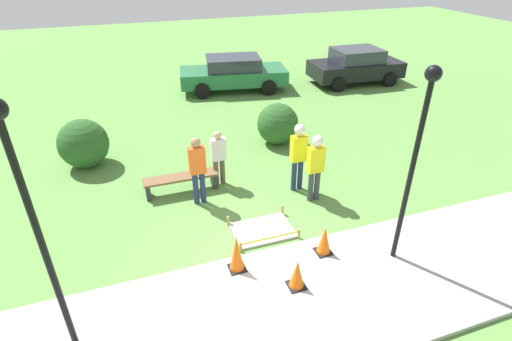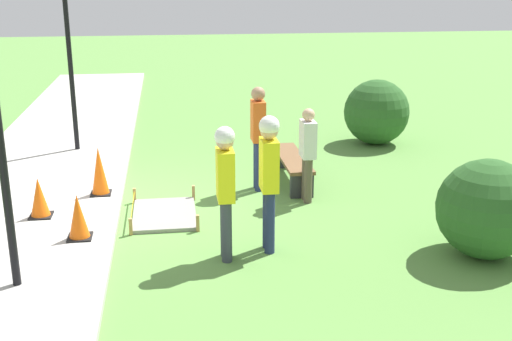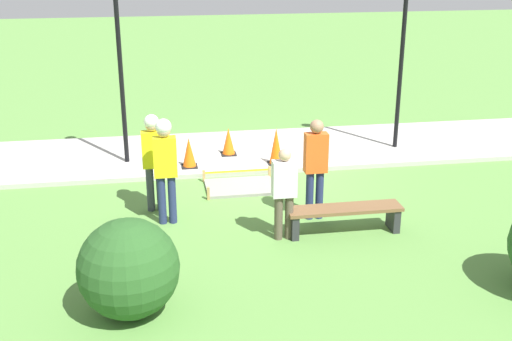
{
  "view_description": "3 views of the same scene",
  "coord_description": "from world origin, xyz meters",
  "px_view_note": "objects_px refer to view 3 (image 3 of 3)",
  "views": [
    {
      "loc": [
        -1.97,
        -6.17,
        5.86
      ],
      "look_at": [
        0.9,
        2.07,
        0.84
      ],
      "focal_mm": 28.0,
      "sensor_mm": 36.0,
      "label": 1
    },
    {
      "loc": [
        10.19,
        0.83,
        3.71
      ],
      "look_at": [
        0.81,
        2.14,
        0.77
      ],
      "focal_mm": 45.0,
      "sensor_mm": 36.0,
      "label": 2
    },
    {
      "loc": [
        2.23,
        12.65,
        4.78
      ],
      "look_at": [
        0.52,
        2.25,
        0.94
      ],
      "focal_mm": 45.0,
      "sensor_mm": 36.0,
      "label": 3
    }
  ],
  "objects_px": {
    "traffic_cone_far_patch": "(229,142)",
    "worker_assistant": "(165,161)",
    "worker_supervisor": "(153,154)",
    "bystander_in_orange_shirt": "(316,163)",
    "traffic_cone_near_patch": "(276,146)",
    "lamppost_far": "(404,30)",
    "traffic_cone_sidewalk_edge": "(189,153)",
    "bystander_in_gray_shirt": "(284,189)",
    "lamppost_near": "(119,42)",
    "park_bench": "(344,214)"
  },
  "relations": [
    {
      "from": "traffic_cone_far_patch",
      "to": "worker_supervisor",
      "type": "height_order",
      "value": "worker_supervisor"
    },
    {
      "from": "bystander_in_orange_shirt",
      "to": "bystander_in_gray_shirt",
      "type": "xyz_separation_m",
      "value": [
        0.71,
        0.73,
        -0.16
      ]
    },
    {
      "from": "worker_assistant",
      "to": "traffic_cone_near_patch",
      "type": "bearing_deg",
      "value": -134.32
    },
    {
      "from": "worker_assistant",
      "to": "lamppost_far",
      "type": "height_order",
      "value": "lamppost_far"
    },
    {
      "from": "bystander_in_orange_shirt",
      "to": "bystander_in_gray_shirt",
      "type": "bearing_deg",
      "value": 45.71
    },
    {
      "from": "traffic_cone_sidewalk_edge",
      "to": "lamppost_near",
      "type": "bearing_deg",
      "value": -23.35
    },
    {
      "from": "traffic_cone_near_patch",
      "to": "worker_supervisor",
      "type": "bearing_deg",
      "value": 35.65
    },
    {
      "from": "traffic_cone_near_patch",
      "to": "bystander_in_orange_shirt",
      "type": "bearing_deg",
      "value": 93.54
    },
    {
      "from": "park_bench",
      "to": "bystander_in_orange_shirt",
      "type": "height_order",
      "value": "bystander_in_orange_shirt"
    },
    {
      "from": "traffic_cone_near_patch",
      "to": "lamppost_far",
      "type": "bearing_deg",
      "value": -165.93
    },
    {
      "from": "traffic_cone_far_patch",
      "to": "lamppost_far",
      "type": "distance_m",
      "value": 4.65
    },
    {
      "from": "bystander_in_orange_shirt",
      "to": "worker_assistant",
      "type": "bearing_deg",
      "value": -4.94
    },
    {
      "from": "worker_assistant",
      "to": "bystander_in_orange_shirt",
      "type": "height_order",
      "value": "worker_assistant"
    },
    {
      "from": "park_bench",
      "to": "traffic_cone_sidewalk_edge",
      "type": "bearing_deg",
      "value": -55.73
    },
    {
      "from": "traffic_cone_sidewalk_edge",
      "to": "bystander_in_gray_shirt",
      "type": "relative_size",
      "value": 0.41
    },
    {
      "from": "traffic_cone_near_patch",
      "to": "traffic_cone_sidewalk_edge",
      "type": "bearing_deg",
      "value": -3.83
    },
    {
      "from": "bystander_in_gray_shirt",
      "to": "park_bench",
      "type": "bearing_deg",
      "value": -177.41
    },
    {
      "from": "bystander_in_orange_shirt",
      "to": "lamppost_far",
      "type": "xyz_separation_m",
      "value": [
        -2.86,
        -3.48,
        1.78
      ]
    },
    {
      "from": "bystander_in_orange_shirt",
      "to": "lamppost_far",
      "type": "height_order",
      "value": "lamppost_far"
    },
    {
      "from": "park_bench",
      "to": "lamppost_far",
      "type": "xyz_separation_m",
      "value": [
        -2.5,
        -4.16,
        2.49
      ]
    },
    {
      "from": "worker_assistant",
      "to": "bystander_in_gray_shirt",
      "type": "distance_m",
      "value": 2.14
    },
    {
      "from": "traffic_cone_far_patch",
      "to": "bystander_in_orange_shirt",
      "type": "xyz_separation_m",
      "value": [
        -1.11,
        3.54,
        0.65
      ]
    },
    {
      "from": "worker_supervisor",
      "to": "traffic_cone_far_patch",
      "type": "bearing_deg",
      "value": -121.98
    },
    {
      "from": "bystander_in_gray_shirt",
      "to": "lamppost_near",
      "type": "relative_size",
      "value": 0.39
    },
    {
      "from": "traffic_cone_sidewalk_edge",
      "to": "bystander_in_orange_shirt",
      "type": "height_order",
      "value": "bystander_in_orange_shirt"
    },
    {
      "from": "traffic_cone_sidewalk_edge",
      "to": "lamppost_far",
      "type": "xyz_separation_m",
      "value": [
        -4.91,
        -0.63,
        2.42
      ]
    },
    {
      "from": "park_bench",
      "to": "lamppost_far",
      "type": "bearing_deg",
      "value": -121.06
    },
    {
      "from": "traffic_cone_far_patch",
      "to": "park_bench",
      "type": "distance_m",
      "value": 4.47
    },
    {
      "from": "traffic_cone_sidewalk_edge",
      "to": "lamppost_near",
      "type": "relative_size",
      "value": 0.16
    },
    {
      "from": "traffic_cone_far_patch",
      "to": "lamppost_far",
      "type": "relative_size",
      "value": 0.15
    },
    {
      "from": "worker_supervisor",
      "to": "worker_assistant",
      "type": "xyz_separation_m",
      "value": [
        -0.2,
        0.61,
        0.06
      ]
    },
    {
      "from": "lamppost_far",
      "to": "worker_assistant",
      "type": "bearing_deg",
      "value": 30.78
    },
    {
      "from": "worker_supervisor",
      "to": "lamppost_near",
      "type": "xyz_separation_m",
      "value": [
        0.59,
        -2.6,
        1.62
      ]
    },
    {
      "from": "traffic_cone_near_patch",
      "to": "lamppost_far",
      "type": "height_order",
      "value": "lamppost_far"
    },
    {
      "from": "traffic_cone_sidewalk_edge",
      "to": "bystander_in_gray_shirt",
      "type": "distance_m",
      "value": 3.85
    },
    {
      "from": "traffic_cone_far_patch",
      "to": "bystander_in_orange_shirt",
      "type": "height_order",
      "value": "bystander_in_orange_shirt"
    },
    {
      "from": "worker_supervisor",
      "to": "worker_assistant",
      "type": "bearing_deg",
      "value": 107.97
    },
    {
      "from": "traffic_cone_near_patch",
      "to": "traffic_cone_sidewalk_edge",
      "type": "distance_m",
      "value": 1.89
    },
    {
      "from": "worker_assistant",
      "to": "lamppost_far",
      "type": "relative_size",
      "value": 0.45
    },
    {
      "from": "worker_supervisor",
      "to": "worker_assistant",
      "type": "relative_size",
      "value": 0.96
    },
    {
      "from": "traffic_cone_sidewalk_edge",
      "to": "park_bench",
      "type": "relative_size",
      "value": 0.33
    },
    {
      "from": "lamppost_far",
      "to": "traffic_cone_near_patch",
      "type": "bearing_deg",
      "value": 14.07
    },
    {
      "from": "worker_assistant",
      "to": "traffic_cone_sidewalk_edge",
      "type": "bearing_deg",
      "value": -101.95
    },
    {
      "from": "worker_supervisor",
      "to": "worker_assistant",
      "type": "height_order",
      "value": "worker_assistant"
    },
    {
      "from": "traffic_cone_far_patch",
      "to": "bystander_in_gray_shirt",
      "type": "xyz_separation_m",
      "value": [
        -0.4,
        4.27,
        0.48
      ]
    },
    {
      "from": "worker_assistant",
      "to": "bystander_in_orange_shirt",
      "type": "xyz_separation_m",
      "value": [
        -2.61,
        0.23,
        -0.11
      ]
    },
    {
      "from": "traffic_cone_far_patch",
      "to": "bystander_in_orange_shirt",
      "type": "distance_m",
      "value": 3.77
    },
    {
      "from": "worker_supervisor",
      "to": "lamppost_far",
      "type": "height_order",
      "value": "lamppost_far"
    },
    {
      "from": "traffic_cone_far_patch",
      "to": "worker_assistant",
      "type": "height_order",
      "value": "worker_assistant"
    },
    {
      "from": "traffic_cone_sidewalk_edge",
      "to": "park_bench",
      "type": "distance_m",
      "value": 4.27
    }
  ]
}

